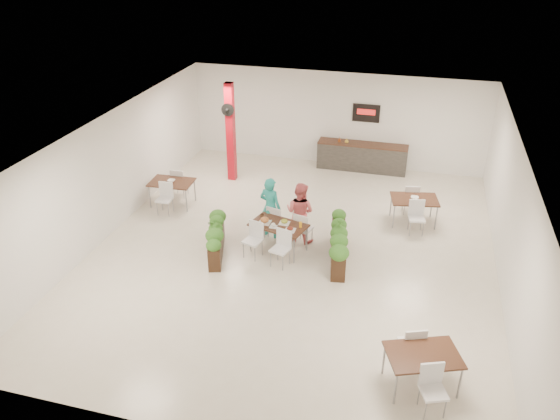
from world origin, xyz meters
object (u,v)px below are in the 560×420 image
object	(u,v)px
planter_left	(216,236)
side_table_b	(414,202)
service_counter	(362,156)
diner_man	(270,208)
side_table_c	(423,359)
red_column	(231,131)
planter_right	(339,241)
diner_woman	(300,212)
side_table_a	(172,185)
main_table	(278,228)

from	to	relation	value
planter_left	side_table_b	world-z (taller)	planter_left
service_counter	diner_man	xyz separation A→B (m)	(-1.78, -5.08, 0.36)
side_table_b	side_table_c	size ratio (longest dim) A/B	1.00
planter_left	side_table_b	xyz separation A→B (m)	(4.74, 2.92, 0.13)
red_column	diner_man	distance (m)	3.99
side_table_c	side_table_b	bearing A→B (deg)	72.74
red_column	side_table_c	bearing A→B (deg)	-50.71
diner_man	planter_right	world-z (taller)	diner_man
red_column	side_table_b	distance (m)	6.14
diner_woman	side_table_b	size ratio (longest dim) A/B	0.99
service_counter	side_table_a	distance (m)	6.52
diner_woman	diner_man	bearing A→B (deg)	15.27
planter_left	diner_woman	bearing A→B (deg)	32.38
side_table_c	planter_right	bearing A→B (deg)	98.10
red_column	side_table_c	size ratio (longest dim) A/B	1.93
diner_woman	planter_right	bearing A→B (deg)	164.19
main_table	planter_right	bearing A→B (deg)	-1.49
diner_woman	side_table_a	distance (m)	4.25
red_column	main_table	world-z (taller)	red_column
diner_man	planter_right	xyz separation A→B (m)	(1.95, -0.69, -0.33)
planter_right	side_table_a	world-z (taller)	planter_right
main_table	side_table_b	bearing A→B (deg)	36.09
main_table	side_table_b	distance (m)	4.04
diner_man	side_table_c	size ratio (longest dim) A/B	1.02
side_table_c	main_table	bearing A→B (deg)	112.62
red_column	side_table_b	xyz separation A→B (m)	(5.87, -1.49, -1.01)
main_table	planter_left	xyz separation A→B (m)	(-1.48, -0.54, -0.13)
diner_man	side_table_a	world-z (taller)	diner_man
main_table	side_table_c	xyz separation A→B (m)	(3.71, -3.84, -0.00)
side_table_b	side_table_c	xyz separation A→B (m)	(0.44, -6.22, -0.00)
diner_woman	planter_right	xyz separation A→B (m)	(1.15, -0.69, -0.31)
red_column	service_counter	distance (m)	4.56
service_counter	planter_left	xyz separation A→B (m)	(-2.87, -6.28, 0.01)
diner_woman	side_table_c	xyz separation A→B (m)	(3.30, -4.50, -0.19)
service_counter	main_table	distance (m)	5.90
red_column	side_table_c	world-z (taller)	red_column
planter_left	main_table	bearing A→B (deg)	20.23
red_column	main_table	size ratio (longest dim) A/B	1.70
diner_woman	side_table_a	world-z (taller)	diner_woman
side_table_c	planter_left	bearing A→B (deg)	126.17
red_column	planter_right	xyz separation A→B (m)	(4.17, -3.91, -1.13)
red_column	service_counter	xyz separation A→B (m)	(4.00, 1.86, -1.15)
diner_man	side_table_a	xyz separation A→B (m)	(-3.32, 1.02, -0.21)
red_column	side_table_c	xyz separation A→B (m)	(6.31, -7.72, -1.01)
planter_left	planter_right	bearing A→B (deg)	9.41
service_counter	planter_right	distance (m)	5.78
planter_right	side_table_c	xyz separation A→B (m)	(2.15, -3.80, 0.12)
diner_man	side_table_a	distance (m)	3.48
diner_man	diner_woman	world-z (taller)	diner_man
planter_right	side_table_c	distance (m)	4.37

